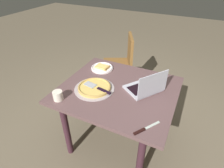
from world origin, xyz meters
TOP-DOWN VIEW (x-y plane):
  - ground_plane at (0.00, 0.00)m, footprint 12.00×12.00m
  - dining_table at (0.00, 0.00)m, footprint 1.05×0.93m
  - laptop at (-0.24, -0.07)m, footprint 0.37×0.39m
  - pizza_plate at (0.31, -0.26)m, footprint 0.24×0.24m
  - pizza_tray at (0.20, 0.10)m, footprint 0.37×0.37m
  - table_knife at (-0.37, 0.37)m, footprint 0.14×0.20m
  - drink_cup at (0.39, 0.37)m, footprint 0.08×0.08m
  - chair_near at (0.32, -0.86)m, footprint 0.52×0.52m

SIDE VIEW (x-z plane):
  - ground_plane at x=0.00m, z-range 0.00..0.00m
  - chair_near at x=0.32m, z-range 0.07..0.95m
  - dining_table at x=0.00m, z-range 0.25..0.95m
  - table_knife at x=-0.37m, z-range 0.70..0.71m
  - pizza_plate at x=0.31m, z-range 0.70..0.73m
  - pizza_tray at x=0.20m, z-range 0.70..0.73m
  - drink_cup at x=0.39m, z-range 0.70..0.78m
  - laptop at x=-0.24m, z-range 0.63..0.86m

